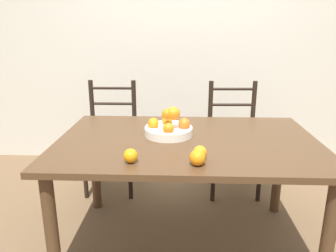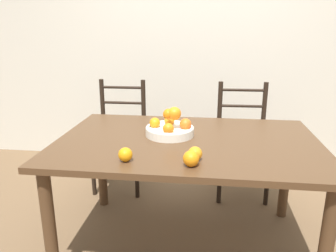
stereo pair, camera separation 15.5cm
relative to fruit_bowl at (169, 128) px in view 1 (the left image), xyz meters
The scene contains 9 objects.
ground_plane 0.80m from the fruit_bowl, 30.32° to the right, with size 12.00×12.00×0.00m, color brown.
wall_back 1.57m from the fruit_bowl, 85.54° to the left, with size 8.00×0.06×2.60m.
dining_table 0.19m from the fruit_bowl, 30.32° to the right, with size 1.58×1.05×0.74m.
fruit_bowl is the anchor object (origin of this frame).
orange_loose_0 0.49m from the fruit_bowl, 71.42° to the right, with size 0.08×0.08×0.08m.
orange_loose_1 0.48m from the fruit_bowl, 111.38° to the right, with size 0.07×0.07×0.07m.
orange_loose_2 0.43m from the fruit_bowl, 66.05° to the right, with size 0.07×0.07×0.07m.
chair_left 0.97m from the fruit_bowl, 125.80° to the left, with size 0.42×0.40×0.95m.
chair_right 0.97m from the fruit_bowl, 54.53° to the left, with size 0.43×0.41×0.95m.
Camera 1 is at (-0.04, -1.89, 1.39)m, focal length 35.00 mm.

